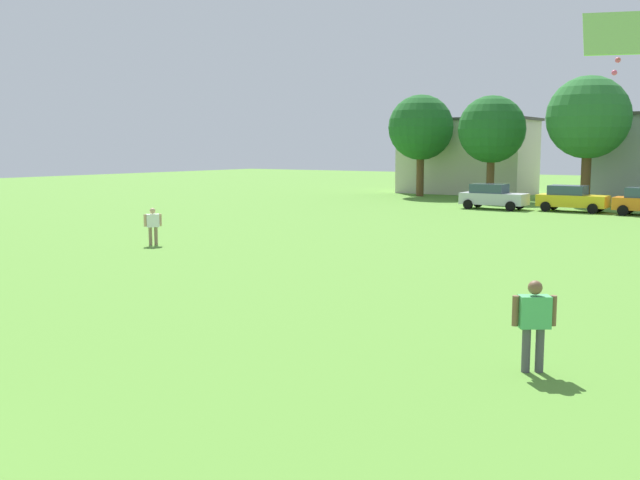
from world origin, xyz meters
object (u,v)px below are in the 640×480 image
(adult_bystander, at_px, (534,318))
(parked_car_yellow_1, at_px, (571,198))
(bystander_midfield, at_px, (153,223))
(tree_center, at_px, (588,118))
(tree_far_left, at_px, (421,128))
(tree_left, at_px, (492,130))
(kite, at_px, (622,36))
(parked_car_silver_0, at_px, (493,196))

(adult_bystander, distance_m, parked_car_yellow_1, 36.12)
(bystander_midfield, relative_size, tree_center, 0.17)
(parked_car_yellow_1, bearing_deg, tree_far_left, 150.45)
(bystander_midfield, bearing_deg, tree_far_left, 44.25)
(tree_left, bearing_deg, adult_bystander, -68.39)
(tree_left, relative_size, tree_center, 0.88)
(kite, xyz_separation_m, parked_car_silver_0, (-14.51, 32.98, -5.22))
(tree_far_left, bearing_deg, kite, -60.01)
(adult_bystander, relative_size, kite, 1.18)
(bystander_midfield, height_order, tree_far_left, tree_far_left)
(tree_far_left, bearing_deg, bystander_midfield, -82.58)
(tree_center, bearing_deg, adult_bystander, -77.35)
(parked_car_silver_0, height_order, tree_center, tree_center)
(tree_far_left, xyz_separation_m, tree_center, (14.05, -1.84, 0.46))
(parked_car_silver_0, bearing_deg, adult_bystander, -68.45)
(parked_car_silver_0, bearing_deg, parked_car_yellow_1, 11.00)
(bystander_midfield, relative_size, tree_left, 0.19)
(bystander_midfield, relative_size, tree_far_left, 0.18)
(adult_bystander, relative_size, parked_car_silver_0, 0.40)
(adult_bystander, distance_m, tree_center, 43.00)
(tree_left, bearing_deg, parked_car_yellow_1, -40.48)
(tree_center, bearing_deg, bystander_midfield, -106.06)
(kite, xyz_separation_m, parked_car_yellow_1, (-9.60, 33.93, -5.22))
(parked_car_silver_0, relative_size, tree_far_left, 0.51)
(adult_bystander, relative_size, tree_far_left, 0.20)
(adult_bystander, xyz_separation_m, parked_car_silver_0, (-13.48, 34.14, -0.16))
(adult_bystander, relative_size, tree_left, 0.21)
(adult_bystander, bearing_deg, bystander_midfield, 121.08)
(kite, height_order, tree_far_left, tree_far_left)
(parked_car_silver_0, relative_size, tree_center, 0.47)
(parked_car_yellow_1, bearing_deg, bystander_midfield, -111.22)
(kite, bearing_deg, tree_far_left, 119.99)
(parked_car_silver_0, bearing_deg, tree_center, 61.19)
(parked_car_yellow_1, height_order, tree_left, tree_left)
(parked_car_silver_0, xyz_separation_m, tree_far_left, (-9.92, 9.36, 4.89))
(parked_car_silver_0, bearing_deg, tree_left, 111.87)
(bystander_midfield, xyz_separation_m, parked_car_silver_0, (5.38, 25.53, -0.08))
(parked_car_yellow_1, distance_m, tree_left, 11.54)
(tree_center, bearing_deg, kite, -75.63)
(bystander_midfield, xyz_separation_m, tree_far_left, (-4.54, 34.89, 4.81))
(bystander_midfield, height_order, parked_car_silver_0, parked_car_silver_0)
(adult_bystander, height_order, tree_center, tree_center)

